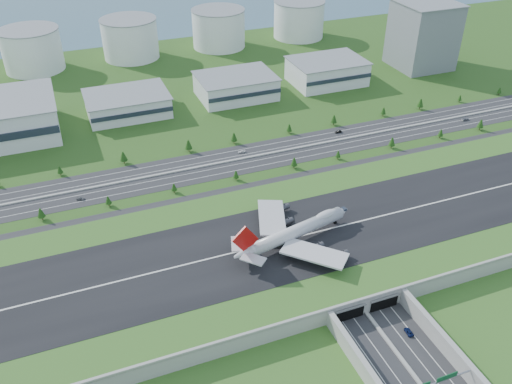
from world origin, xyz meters
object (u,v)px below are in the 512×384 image
object	(u,v)px
car_2	(409,332)
car_5	(338,132)
fuel_tank_a	(32,50)
car_7	(242,152)
boeing_747	(295,232)
car_6	(465,119)
car_4	(81,199)
office_tower	(423,35)

from	to	relation	value
car_2	car_5	distance (m)	181.76
fuel_tank_a	car_7	distance (m)	238.85
fuel_tank_a	car_2	world-z (taller)	fuel_tank_a
fuel_tank_a	car_7	xyz separation A→B (m)	(117.99, -207.00, -16.68)
boeing_747	car_2	bearing A→B (deg)	-82.47
boeing_747	car_6	distance (m)	201.86
car_4	car_7	xyz separation A→B (m)	(104.10, 18.17, -0.08)
car_7	boeing_747	bearing A→B (deg)	10.66
boeing_747	car_5	distance (m)	137.07
car_2	office_tower	bearing A→B (deg)	-122.21
fuel_tank_a	car_5	world-z (taller)	fuel_tank_a
fuel_tank_a	car_2	size ratio (longest dim) A/B	9.68
office_tower	car_4	world-z (taller)	office_tower
car_2	car_6	bearing A→B (deg)	-131.23
boeing_747	car_7	bearing A→B (deg)	71.22
fuel_tank_a	car_4	bearing A→B (deg)	-86.47
car_6	car_2	bearing A→B (deg)	133.44
office_tower	fuel_tank_a	size ratio (longest dim) A/B	1.10
office_tower	car_2	size ratio (longest dim) A/B	10.65
car_4	office_tower	bearing A→B (deg)	-47.64
car_6	office_tower	bearing A→B (deg)	-19.40
car_2	car_5	bearing A→B (deg)	-105.52
office_tower	car_7	size ratio (longest dim) A/B	11.41
office_tower	car_2	distance (m)	323.91
car_5	car_6	distance (m)	96.93
car_2	boeing_747	bearing A→B (deg)	-65.92
car_4	car_6	size ratio (longest dim) A/B	0.75
car_4	car_5	world-z (taller)	car_5
car_4	boeing_747	bearing A→B (deg)	-110.67
car_7	fuel_tank_a	bearing A→B (deg)	-133.70
car_2	car_6	xyz separation A→B (m)	(155.51, 155.81, 0.13)
car_5	car_7	bearing A→B (deg)	-90.45
car_4	car_7	world-z (taller)	car_4
fuel_tank_a	boeing_747	distance (m)	330.49
car_6	boeing_747	bearing A→B (deg)	115.58
car_2	car_7	world-z (taller)	car_2
office_tower	car_6	world-z (taller)	office_tower
car_2	car_4	xyz separation A→B (m)	(-116.72, 151.25, 0.06)
office_tower	car_6	size ratio (longest dim) A/B	8.98
fuel_tank_a	car_4	world-z (taller)	fuel_tank_a
car_5	car_6	xyz separation A→B (m)	(95.63, -15.81, 0.04)
car_5	car_7	world-z (taller)	car_5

